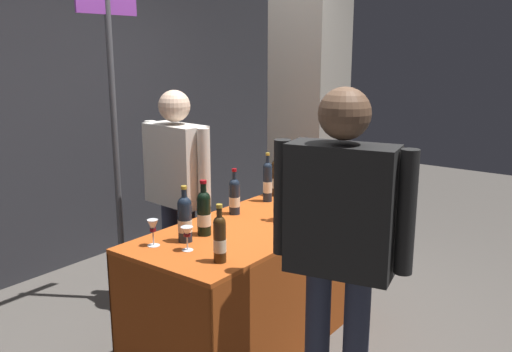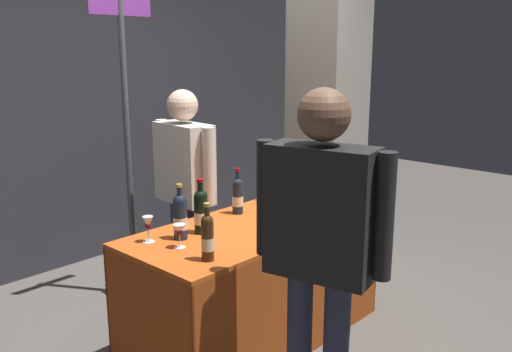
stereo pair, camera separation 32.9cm
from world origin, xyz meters
The scene contains 18 objects.
ground_plane centered at (0.00, 0.00, 0.00)m, with size 12.00×12.00×0.00m, color #514C47.
back_partition centered at (0.00, 2.08, 1.59)m, with size 6.34×0.12×3.17m, color #2D2D33.
concrete_pillar centered at (1.46, 0.52, 1.69)m, with size 0.51×0.51×3.39m, color gray.
tasting_table centered at (0.00, 0.00, 0.54)m, with size 1.69×0.75×0.78m.
featured_wine_bottle centered at (-0.50, 0.12, 0.91)m, with size 0.08×0.08×0.32m.
display_bottle_0 centered at (0.61, 0.27, 0.92)m, with size 0.08×0.08×0.32m.
display_bottle_1 centered at (0.07, 0.23, 0.90)m, with size 0.07×0.07×0.30m.
display_bottle_2 centered at (-0.61, -0.23, 0.91)m, with size 0.07×0.07×0.30m.
display_bottle_3 centered at (0.45, 0.23, 0.93)m, with size 0.07×0.07×0.35m.
display_bottle_4 centered at (-0.35, 0.11, 0.92)m, with size 0.08×0.08×0.33m.
wine_glass_near_vendor centered at (-0.59, 0.01, 0.88)m, with size 0.07×0.07×0.13m.
wine_glass_mid centered at (-0.65, 0.21, 0.89)m, with size 0.07×0.07×0.15m.
wine_glass_near_taster centered at (0.53, 0.03, 0.87)m, with size 0.07×0.07×0.13m.
flower_vase centered at (0.16, -0.13, 0.91)m, with size 0.10×0.10×0.39m.
brochure_stand centered at (0.64, -0.04, 0.85)m, with size 0.15×0.01×0.14m, color silver.
vendor_presenter centered at (0.02, 0.70, 0.94)m, with size 0.25×0.63×1.57m.
taster_foreground_right centered at (-0.48, -0.84, 1.02)m, with size 0.30×0.64×1.68m.
booth_signpost centered at (-0.15, 1.13, 1.34)m, with size 0.49×0.04×2.24m.
Camera 1 is at (-2.56, -1.93, 1.83)m, focal length 38.13 mm.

